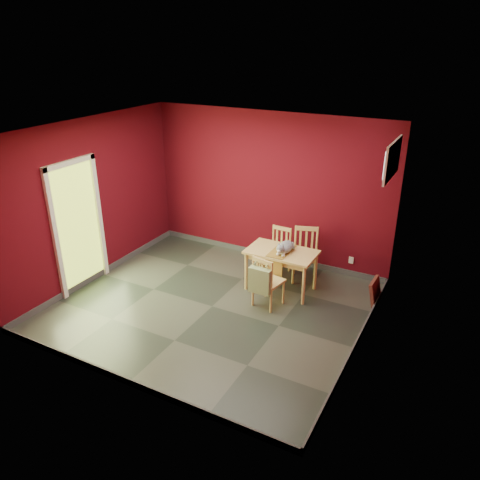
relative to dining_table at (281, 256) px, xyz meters
The scene contains 13 objects.
ground 1.37m from the dining_table, 125.65° to the right, with size 4.50×4.50×0.00m, color #2D342D.
room_shell 1.34m from the dining_table, 125.65° to the right, with size 4.50×4.50×4.50m.
doorway 3.30m from the dining_table, 154.64° to the right, with size 0.06×1.01×2.13m.
window 2.31m from the dining_table, ahead, with size 0.05×0.90×0.50m.
outlet_plate 1.37m from the dining_table, 48.25° to the left, with size 0.08×0.01×0.12m, color silver.
dining_table is the anchor object (origin of this frame).
table_runner 0.11m from the dining_table, 90.00° to the right, with size 0.29×0.60×0.31m.
chair_far_left 0.64m from the dining_table, 117.84° to the left, with size 0.40×0.40×0.82m.
chair_far_right 0.59m from the dining_table, 68.50° to the left, with size 0.54×0.54×0.91m.
chair_near 0.59m from the dining_table, 88.57° to the right, with size 0.46×0.46×0.85m.
tote_bag 0.78m from the dining_table, 90.68° to the right, with size 0.34×0.20×0.47m.
cat 0.21m from the dining_table, ahead, with size 0.24×0.47×0.23m, color slate, non-canonical shape.
picture_frame 1.55m from the dining_table, 10.57° to the left, with size 0.15×0.41×0.41m.
Camera 1 is at (3.29, -5.28, 3.86)m, focal length 35.00 mm.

